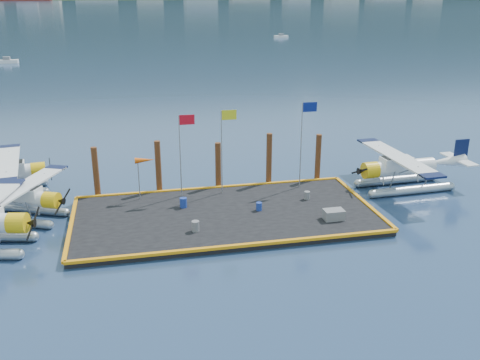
{
  "coord_description": "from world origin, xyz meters",
  "views": [
    {
      "loc": [
        -6.02,
        -32.65,
        14.56
      ],
      "look_at": [
        1.47,
        2.0,
        1.96
      ],
      "focal_mm": 40.0,
      "sensor_mm": 36.0,
      "label": 1
    }
  ],
  "objects_px": {
    "drum_1": "(259,206)",
    "piling_2": "(218,167)",
    "drum_2": "(307,195)",
    "windsock": "(144,161)",
    "flagpole_yellow": "(224,139)",
    "seaplane_c": "(4,176)",
    "crate": "(334,214)",
    "piling_0": "(96,174)",
    "piling_1": "(158,168)",
    "flagpole_blue": "(304,132)",
    "drum_0": "(183,203)",
    "piling_3": "(269,160)",
    "seaplane_d": "(401,170)",
    "piling_4": "(318,159)",
    "drum_3": "(196,226)",
    "flagpole_red": "(183,143)",
    "seaplane_b": "(21,200)"
  },
  "relations": [
    {
      "from": "drum_3",
      "to": "piling_4",
      "type": "height_order",
      "value": "piling_4"
    },
    {
      "from": "piling_4",
      "to": "windsock",
      "type": "bearing_deg",
      "value": -173.25
    },
    {
      "from": "flagpole_blue",
      "to": "piling_1",
      "type": "height_order",
      "value": "flagpole_blue"
    },
    {
      "from": "flagpole_yellow",
      "to": "piling_2",
      "type": "distance_m",
      "value": 3.07
    },
    {
      "from": "crate",
      "to": "piling_0",
      "type": "distance_m",
      "value": 17.24
    },
    {
      "from": "drum_0",
      "to": "piling_4",
      "type": "bearing_deg",
      "value": 18.83
    },
    {
      "from": "drum_2",
      "to": "flagpole_yellow",
      "type": "relative_size",
      "value": 0.09
    },
    {
      "from": "flagpole_blue",
      "to": "drum_2",
      "type": "bearing_deg",
      "value": -100.38
    },
    {
      "from": "drum_2",
      "to": "drum_3",
      "type": "distance_m",
      "value": 9.32
    },
    {
      "from": "crate",
      "to": "drum_1",
      "type": "bearing_deg",
      "value": 150.58
    },
    {
      "from": "drum_3",
      "to": "crate",
      "type": "xyz_separation_m",
      "value": [
        9.1,
        -0.06,
        -0.01
      ]
    },
    {
      "from": "drum_2",
      "to": "windsock",
      "type": "relative_size",
      "value": 0.19
    },
    {
      "from": "drum_2",
      "to": "flagpole_blue",
      "type": "distance_m",
      "value": 4.77
    },
    {
      "from": "piling_0",
      "to": "seaplane_c",
      "type": "bearing_deg",
      "value": 160.06
    },
    {
      "from": "drum_2",
      "to": "flagpole_yellow",
      "type": "height_order",
      "value": "flagpole_yellow"
    },
    {
      "from": "drum_1",
      "to": "crate",
      "type": "bearing_deg",
      "value": -29.42
    },
    {
      "from": "seaplane_b",
      "to": "piling_2",
      "type": "relative_size",
      "value": 2.32
    },
    {
      "from": "piling_3",
      "to": "piling_1",
      "type": "bearing_deg",
      "value": 180.0
    },
    {
      "from": "seaplane_c",
      "to": "seaplane_d",
      "type": "distance_m",
      "value": 29.98
    },
    {
      "from": "crate",
      "to": "piling_0",
      "type": "xyz_separation_m",
      "value": [
        -15.27,
        7.91,
        1.27
      ]
    },
    {
      "from": "crate",
      "to": "piling_2",
      "type": "distance_m",
      "value": 10.16
    },
    {
      "from": "drum_0",
      "to": "flagpole_blue",
      "type": "distance_m",
      "value": 10.35
    },
    {
      "from": "drum_2",
      "to": "piling_3",
      "type": "bearing_deg",
      "value": 112.54
    },
    {
      "from": "drum_0",
      "to": "drum_3",
      "type": "height_order",
      "value": "drum_0"
    },
    {
      "from": "drum_1",
      "to": "piling_2",
      "type": "height_order",
      "value": "piling_2"
    },
    {
      "from": "crate",
      "to": "piling_3",
      "type": "xyz_separation_m",
      "value": [
        -2.27,
        7.91,
        1.42
      ]
    },
    {
      "from": "seaplane_c",
      "to": "piling_2",
      "type": "xyz_separation_m",
      "value": [
        15.8,
        -2.47,
        0.39
      ]
    },
    {
      "from": "seaplane_d",
      "to": "drum_2",
      "type": "xyz_separation_m",
      "value": [
        -8.0,
        -1.45,
        -0.9
      ]
    },
    {
      "from": "flagpole_yellow",
      "to": "piling_1",
      "type": "distance_m",
      "value": 5.52
    },
    {
      "from": "flagpole_red",
      "to": "flagpole_blue",
      "type": "height_order",
      "value": "flagpole_blue"
    },
    {
      "from": "piling_1",
      "to": "piling_3",
      "type": "xyz_separation_m",
      "value": [
        8.5,
        0.0,
        0.05
      ]
    },
    {
      "from": "drum_2",
      "to": "crate",
      "type": "bearing_deg",
      "value": -81.78
    },
    {
      "from": "seaplane_d",
      "to": "piling_4",
      "type": "xyz_separation_m",
      "value": [
        -5.73,
        2.71,
        0.41
      ]
    },
    {
      "from": "drum_1",
      "to": "windsock",
      "type": "xyz_separation_m",
      "value": [
        -7.38,
        3.82,
        2.55
      ]
    },
    {
      "from": "flagpole_blue",
      "to": "piling_2",
      "type": "xyz_separation_m",
      "value": [
        -6.2,
        1.6,
        -2.79
      ]
    },
    {
      "from": "drum_2",
      "to": "piling_0",
      "type": "distance_m",
      "value": 15.36
    },
    {
      "from": "piling_2",
      "to": "flagpole_red",
      "type": "bearing_deg",
      "value": -150.2
    },
    {
      "from": "flagpole_yellow",
      "to": "seaplane_c",
      "type": "bearing_deg",
      "value": 165.74
    },
    {
      "from": "seaplane_d",
      "to": "windsock",
      "type": "relative_size",
      "value": 3.29
    },
    {
      "from": "drum_0",
      "to": "piling_1",
      "type": "bearing_deg",
      "value": 109.94
    },
    {
      "from": "flagpole_blue",
      "to": "drum_1",
      "type": "bearing_deg",
      "value": -138.61
    },
    {
      "from": "seaplane_c",
      "to": "piling_1",
      "type": "distance_m",
      "value": 11.58
    },
    {
      "from": "drum_3",
      "to": "piling_4",
      "type": "distance_m",
      "value": 13.43
    },
    {
      "from": "drum_2",
      "to": "windsock",
      "type": "bearing_deg",
      "value": 167.18
    },
    {
      "from": "seaplane_d",
      "to": "piling_0",
      "type": "relative_size",
      "value": 2.57
    },
    {
      "from": "drum_0",
      "to": "flagpole_yellow",
      "type": "relative_size",
      "value": 0.11
    },
    {
      "from": "seaplane_b",
      "to": "piling_0",
      "type": "xyz_separation_m",
      "value": [
        4.83,
        2.66,
        0.59
      ]
    },
    {
      "from": "seaplane_d",
      "to": "piling_0",
      "type": "xyz_separation_m",
      "value": [
        -22.73,
        2.71,
        0.41
      ]
    },
    {
      "from": "seaplane_b",
      "to": "piling_4",
      "type": "bearing_deg",
      "value": 121.02
    },
    {
      "from": "flagpole_red",
      "to": "crate",
      "type": "bearing_deg",
      "value": -34.86
    }
  ]
}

